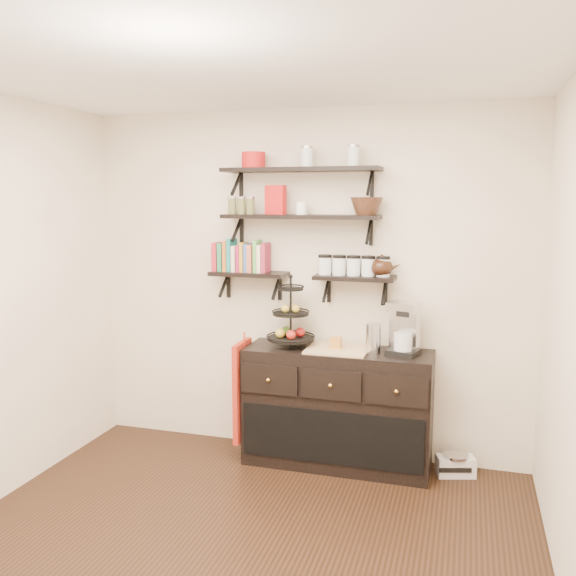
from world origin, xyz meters
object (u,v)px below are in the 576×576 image
Objects in this scene: fruit_stand at (291,323)px; radio at (456,465)px; sideboard at (337,407)px; coffee_maker at (404,329)px.

fruit_stand is 1.60m from radio.
sideboard is 2.64× the size of fruit_stand.
sideboard is at bearing -0.62° from fruit_stand.
radio is (1.25, 0.05, -1.00)m from fruit_stand.
radio is at bearing 20.00° from coffee_maker.
sideboard is at bearing 167.26° from radio.
coffee_maker is (0.85, 0.02, 0.00)m from fruit_stand.
sideboard is 0.73m from fruit_stand.
radio is at bearing 2.31° from fruit_stand.
sideboard reaches higher than radio.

